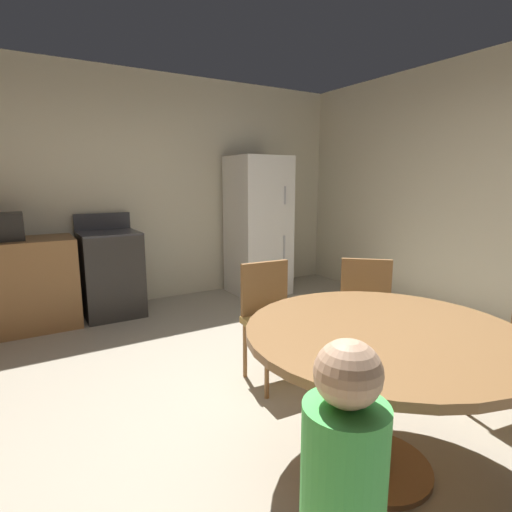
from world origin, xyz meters
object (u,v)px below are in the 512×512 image
object	(u,v)px
dining_table	(382,358)
oven_range	(111,273)
chair_north	(272,314)
chair_northeast	(366,310)
refrigerator	(258,226)

from	to	relation	value
dining_table	oven_range	bearing A→B (deg)	100.88
dining_table	chair_north	xyz separation A→B (m)	(0.08, 1.09, -0.11)
chair_north	oven_range	bearing A→B (deg)	-157.92
chair_northeast	refrigerator	bearing A→B (deg)	-149.31
dining_table	refrigerator	bearing A→B (deg)	68.79
oven_range	refrigerator	distance (m)	1.89
refrigerator	chair_north	world-z (taller)	refrigerator
refrigerator	oven_range	bearing A→B (deg)	178.33
refrigerator	chair_north	size ratio (longest dim) A/B	2.02
oven_range	chair_northeast	bearing A→B (deg)	-60.65
chair_north	chair_northeast	bearing A→B (deg)	70.78
refrigerator	dining_table	world-z (taller)	refrigerator
refrigerator	chair_north	bearing A→B (deg)	-119.04
chair_north	dining_table	bearing A→B (deg)	-0.00
refrigerator	chair_northeast	size ratio (longest dim) A/B	2.02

